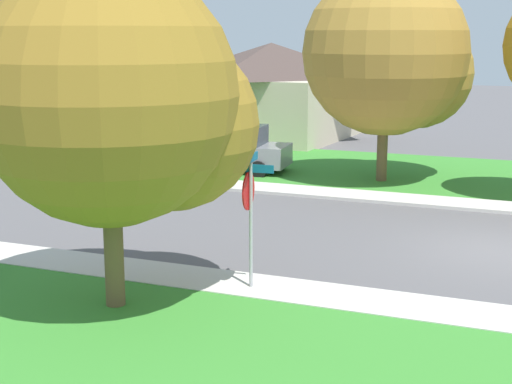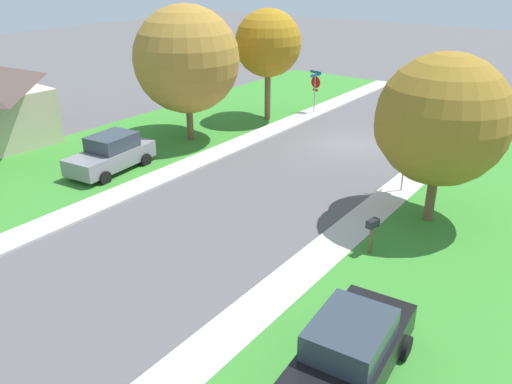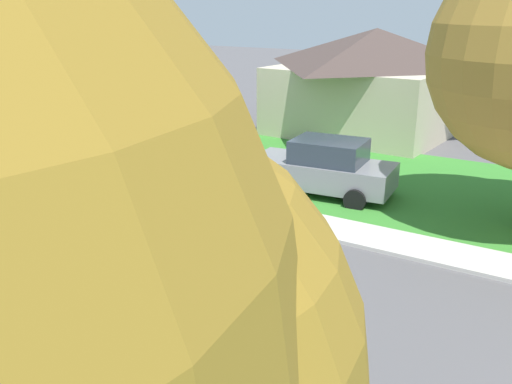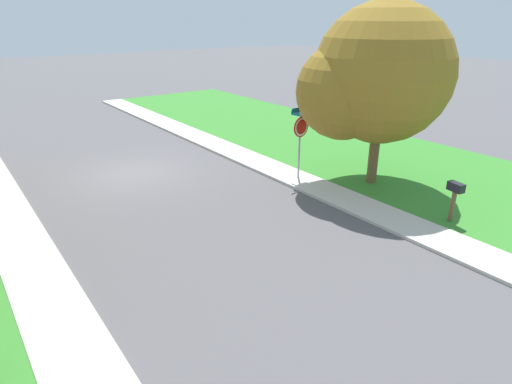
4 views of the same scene
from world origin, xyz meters
name	(u,v)px [view 3 (image 3 of 4)]	position (x,y,z in m)	size (l,w,h in m)	color
sidewalk_east	(226,205)	(4.70, 12.00, 0.05)	(1.40, 56.00, 0.10)	beige
lawn_east	(301,168)	(9.40, 12.00, 0.04)	(8.00, 56.00, 0.08)	#38842D
car_grey_near_corner	(324,168)	(7.15, 10.09, 0.87)	(2.36, 4.46, 1.76)	gray
car_maroon_behind_trees	(180,125)	(9.79, 17.87, 0.87)	(2.48, 4.51, 1.76)	maroon
tree_sidewalk_near	(19,54)	(6.82, 23.65, 3.69)	(4.42, 4.11, 5.88)	brown
house_right_setback	(374,79)	(16.96, 12.27, 2.38)	(9.45, 8.33, 4.60)	beige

